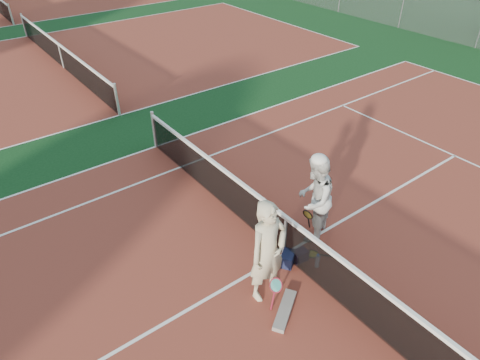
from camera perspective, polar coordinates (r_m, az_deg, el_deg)
name	(u,v)px	position (r m, az deg, el deg)	size (l,w,h in m)	color
ground	(283,255)	(8.92, 5.81, -9.90)	(130.00, 130.00, 0.00)	black
court_main	(283,255)	(8.92, 5.81, -9.88)	(23.77, 10.97, 0.01)	maroon
court_far_a	(64,68)	(19.57, -22.42, 13.67)	(23.77, 10.97, 0.01)	maroon
net_main	(285,236)	(8.57, 6.00, -7.47)	(0.10, 10.98, 1.02)	black
net_far_a	(61,56)	(19.41, -22.76, 15.05)	(0.10, 10.98, 1.02)	black
fence_right	(442,5)	(23.86, 25.35, 20.33)	(54.50, 0.06, 3.00)	slate
player_a	(268,252)	(7.47, 3.74, -9.53)	(0.76, 0.50, 2.08)	beige
player_b	(314,199)	(8.82, 9.88, -2.46)	(0.95, 0.74, 1.96)	silver
racket_red	(276,291)	(7.90, 4.76, -14.55)	(0.29, 0.27, 0.55)	maroon
racket_black_held	(307,220)	(9.34, 8.92, -5.36)	(0.22, 0.27, 0.58)	black
racket_spare	(312,254)	(9.00, 9.61, -9.71)	(0.60, 0.27, 0.03)	black
sports_bag_navy	(288,259)	(8.66, 6.38, -10.39)	(0.35, 0.24, 0.27)	#111633
sports_bag_purple	(300,256)	(8.78, 7.99, -9.94)	(0.30, 0.21, 0.24)	#25102C
net_cover_canvas	(285,310)	(7.94, 5.99, -16.89)	(0.90, 0.21, 0.09)	slate
water_bottle	(317,261)	(8.68, 10.27, -10.60)	(0.09, 0.09, 0.30)	#C9DEFF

